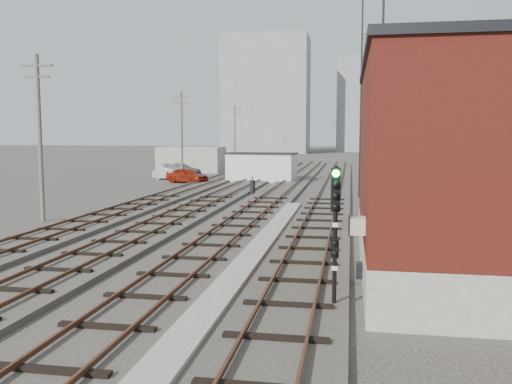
% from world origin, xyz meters
% --- Properties ---
extents(ground, '(320.00, 320.00, 0.00)m').
position_xyz_m(ground, '(0.00, 60.00, 0.00)').
color(ground, '#282621').
rests_on(ground, ground).
extents(track_right, '(3.20, 90.00, 0.39)m').
position_xyz_m(track_right, '(2.50, 39.00, 0.11)').
color(track_right, '#332D28').
rests_on(track_right, ground).
extents(track_mid_right, '(3.20, 90.00, 0.39)m').
position_xyz_m(track_mid_right, '(-1.50, 39.00, 0.11)').
color(track_mid_right, '#332D28').
rests_on(track_mid_right, ground).
extents(track_mid_left, '(3.20, 90.00, 0.39)m').
position_xyz_m(track_mid_left, '(-5.50, 39.00, 0.11)').
color(track_mid_left, '#332D28').
rests_on(track_mid_left, ground).
extents(track_left, '(3.20, 90.00, 0.39)m').
position_xyz_m(track_left, '(-9.50, 39.00, 0.11)').
color(track_left, '#332D28').
rests_on(track_left, ground).
extents(platform_curb, '(0.90, 28.00, 0.26)m').
position_xyz_m(platform_curb, '(0.50, 14.00, 0.13)').
color(platform_curb, gray).
rests_on(platform_curb, ground).
extents(brick_building, '(6.54, 12.20, 7.22)m').
position_xyz_m(brick_building, '(7.50, 12.00, 3.63)').
color(brick_building, gray).
rests_on(brick_building, ground).
extents(lattice_tower, '(1.60, 1.60, 15.00)m').
position_xyz_m(lattice_tower, '(5.50, 35.00, 7.50)').
color(lattice_tower, black).
rests_on(lattice_tower, ground).
extents(utility_pole_left_a, '(1.80, 0.24, 9.00)m').
position_xyz_m(utility_pole_left_a, '(-12.50, 20.00, 4.80)').
color(utility_pole_left_a, '#595147').
rests_on(utility_pole_left_a, ground).
extents(utility_pole_left_b, '(1.80, 0.24, 9.00)m').
position_xyz_m(utility_pole_left_b, '(-12.50, 45.00, 4.80)').
color(utility_pole_left_b, '#595147').
rests_on(utility_pole_left_b, ground).
extents(utility_pole_left_c, '(1.80, 0.24, 9.00)m').
position_xyz_m(utility_pole_left_c, '(-12.50, 70.00, 4.80)').
color(utility_pole_left_c, '#595147').
rests_on(utility_pole_left_c, ground).
extents(utility_pole_right_a, '(1.80, 0.24, 9.00)m').
position_xyz_m(utility_pole_right_a, '(6.50, 28.00, 4.80)').
color(utility_pole_right_a, '#595147').
rests_on(utility_pole_right_a, ground).
extents(utility_pole_right_b, '(1.80, 0.24, 9.00)m').
position_xyz_m(utility_pole_right_b, '(6.50, 58.00, 4.80)').
color(utility_pole_right_b, '#595147').
rests_on(utility_pole_right_b, ground).
extents(apartment_left, '(22.00, 14.00, 30.00)m').
position_xyz_m(apartment_left, '(-18.00, 135.00, 15.00)').
color(apartment_left, gray).
rests_on(apartment_left, ground).
extents(apartment_right, '(16.00, 12.00, 26.00)m').
position_xyz_m(apartment_right, '(8.00, 150.00, 13.00)').
color(apartment_right, gray).
rests_on(apartment_right, ground).
extents(shed_left, '(8.00, 5.00, 3.20)m').
position_xyz_m(shed_left, '(-16.00, 60.00, 1.60)').
color(shed_left, gray).
rests_on(shed_left, ground).
extents(shed_right, '(6.00, 6.00, 4.00)m').
position_xyz_m(shed_right, '(9.00, 70.00, 2.00)').
color(shed_right, gray).
rests_on(shed_right, ground).
extents(signal_mast, '(0.40, 0.41, 3.91)m').
position_xyz_m(signal_mast, '(3.70, 7.45, 2.28)').
color(signal_mast, gray).
rests_on(signal_mast, ground).
extents(switch_stand, '(0.39, 0.39, 1.33)m').
position_xyz_m(switch_stand, '(-3.63, 35.43, 0.63)').
color(switch_stand, black).
rests_on(switch_stand, ground).
extents(site_trailer, '(7.31, 3.84, 2.95)m').
position_xyz_m(site_trailer, '(-4.81, 47.05, 1.49)').
color(site_trailer, silver).
rests_on(site_trailer, ground).
extents(car_red, '(4.71, 3.21, 1.49)m').
position_xyz_m(car_red, '(-11.79, 44.29, 0.75)').
color(car_red, maroon).
rests_on(car_red, ground).
extents(car_silver, '(4.08, 2.28, 1.27)m').
position_xyz_m(car_silver, '(-14.69, 47.79, 0.64)').
color(car_silver, '#B4B7BD').
rests_on(car_silver, ground).
extents(car_grey, '(4.92, 2.57, 1.36)m').
position_xyz_m(car_grey, '(-15.46, 54.32, 0.68)').
color(car_grey, slate).
rests_on(car_grey, ground).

